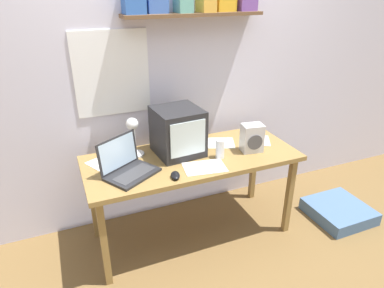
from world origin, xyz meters
TOP-DOWN VIEW (x-y plane):
  - ground_plane at (0.00, 0.00)m, footprint 12.00×12.00m
  - back_wall at (0.00, 0.46)m, footprint 5.60×0.24m
  - corner_desk at (0.00, 0.00)m, footprint 1.58×0.66m
  - crt_monitor at (-0.07, 0.09)m, footprint 0.35×0.37m
  - laptop at (-0.50, -0.06)m, footprint 0.42×0.39m
  - desk_lamp at (-0.40, 0.14)m, footprint 0.13×0.16m
  - juice_glass at (0.18, -0.10)m, footprint 0.06×0.06m
  - space_heater at (0.46, -0.09)m, footprint 0.17×0.14m
  - computer_mouse at (-0.22, -0.24)m, footprint 0.09×0.12m
  - loose_paper_near_monitor at (0.29, 0.13)m, footprint 0.29×0.27m
  - loose_paper_near_laptop at (0.60, 0.05)m, footprint 0.26×0.27m
  - open_notebook at (-0.61, 0.14)m, footprint 0.28×0.29m
  - printed_handout at (0.01, -0.19)m, footprint 0.32×0.24m
  - floor_cushion at (1.28, -0.30)m, footprint 0.48×0.48m

SIDE VIEW (x-z plane):
  - ground_plane at x=0.00m, z-range 0.00..0.00m
  - floor_cushion at x=1.28m, z-range 0.00..0.11m
  - corner_desk at x=0.00m, z-range 0.29..1.00m
  - loose_paper_near_monitor at x=0.29m, z-range 0.71..0.71m
  - loose_paper_near_laptop at x=0.60m, z-range 0.71..0.71m
  - open_notebook at x=-0.61m, z-range 0.71..0.71m
  - printed_handout at x=0.01m, z-range 0.71..0.71m
  - computer_mouse at x=-0.22m, z-range 0.71..0.74m
  - laptop at x=-0.50m, z-range 0.65..0.89m
  - juice_glass at x=0.18m, z-range 0.70..0.84m
  - space_heater at x=0.46m, z-range 0.71..0.92m
  - crt_monitor at x=-0.07m, z-range 0.71..1.06m
  - desk_lamp at x=-0.40m, z-range 0.75..1.06m
  - back_wall at x=0.00m, z-range 0.01..2.61m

